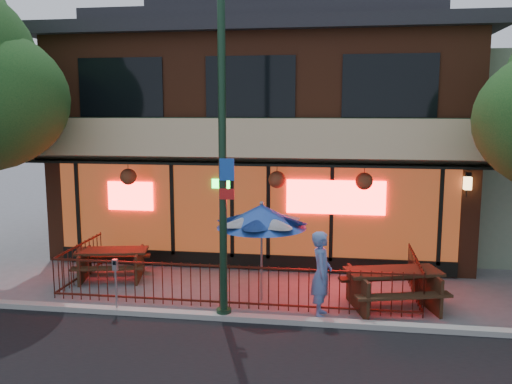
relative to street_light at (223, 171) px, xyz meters
The scene contains 10 objects.
ground 3.17m from the street_light, 90.34° to the left, with size 80.00×80.00×0.00m, color gray.
curb 3.09m from the street_light, 91.40° to the right, with size 80.00×0.25×0.12m, color #999993.
restaurant_building 7.58m from the street_light, 90.02° to the left, with size 12.96×9.49×8.05m.
patio_fence 2.68m from the street_light, 90.15° to the left, with size 8.44×2.62×1.00m.
street_light is the anchor object (origin of this frame).
picnic_table_left 4.88m from the street_light, 147.37° to the left, with size 2.09×1.76×0.78m.
picnic_table_right 4.56m from the street_light, 17.04° to the left, with size 2.41×2.08×0.88m.
patio_umbrella 1.77m from the street_light, 61.45° to the left, with size 2.05×2.05×2.34m.
pedestrian 3.04m from the street_light, 11.59° to the left, with size 0.68×0.45×1.86m, color #5B78B6.
parking_meter_near 3.33m from the street_light, behind, with size 0.11×0.10×1.21m.
Camera 1 is at (2.31, -11.20, 4.40)m, focal length 38.00 mm.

